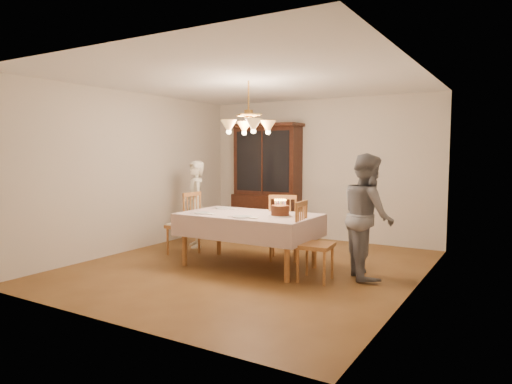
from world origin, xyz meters
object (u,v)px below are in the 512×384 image
Objects in this scene: china_hutch at (267,182)px; chair_far_side at (284,231)px; dining_table at (249,219)px; birthday_cake at (280,211)px; elderly_woman at (195,204)px.

china_hutch is 2.12m from chair_far_side.
china_hutch is (-0.99, 2.25, 0.36)m from dining_table.
elderly_woman is at bearing 161.03° from birthday_cake.
dining_table is 1.90× the size of chair_far_side.
china_hutch is at bearing 123.37° from birthday_cake.
chair_far_side is 3.33× the size of birthday_cake.
china_hutch is at bearing 113.37° from elderly_woman.
dining_table is at bearing -179.54° from birthday_cake.
china_hutch is 1.46× the size of elderly_woman.
elderly_woman is 2.11m from birthday_cake.
chair_far_side is at bearing 69.57° from dining_table.
chair_far_side is (0.23, 0.63, -0.24)m from dining_table.
chair_far_side is 0.68× the size of elderly_woman.
dining_table is 0.52m from birthday_cake.
birthday_cake is at bearing -56.63° from china_hutch.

